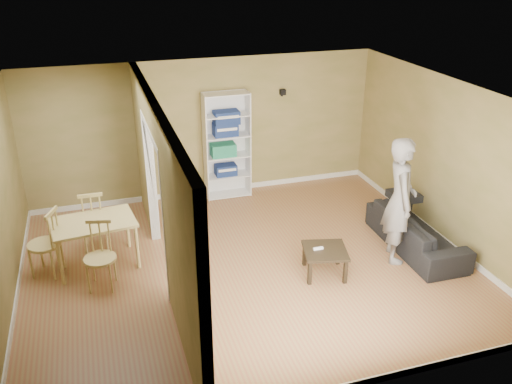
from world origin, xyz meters
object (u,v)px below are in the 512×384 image
(coffee_table, at_px, (325,253))
(chair_far, at_px, (94,219))
(person, at_px, (401,190))
(chair_left, at_px, (44,243))
(sofa, at_px, (417,227))
(chair_near, at_px, (100,257))
(dining_table, at_px, (94,226))
(bookshelf, at_px, (226,145))

(coffee_table, height_order, chair_far, chair_far)
(person, xyz_separation_m, coffee_table, (-1.22, -0.12, -0.79))
(chair_left, bearing_deg, chair_far, 151.46)
(sofa, height_order, person, person)
(coffee_table, xyz_separation_m, chair_far, (-3.15, 1.79, 0.16))
(chair_left, distance_m, chair_near, 0.96)
(person, distance_m, coffee_table, 1.46)
(dining_table, height_order, chair_left, chair_left)
(sofa, xyz_separation_m, chair_near, (-4.80, 0.35, 0.11))
(sofa, height_order, dining_table, sofa)
(person, distance_m, dining_table, 4.54)
(bookshelf, bearing_deg, chair_near, -134.11)
(sofa, distance_m, chair_left, 5.63)
(bookshelf, height_order, dining_table, bookshelf)
(person, distance_m, chair_near, 4.40)
(dining_table, bearing_deg, coffee_table, -21.64)
(sofa, relative_size, bookshelf, 0.98)
(dining_table, bearing_deg, sofa, -11.42)
(chair_left, bearing_deg, sofa, 102.70)
(coffee_table, xyz_separation_m, dining_table, (-3.15, 1.25, 0.31))
(coffee_table, bearing_deg, sofa, 9.13)
(sofa, relative_size, chair_near, 2.02)
(coffee_table, distance_m, chair_far, 3.63)
(dining_table, relative_size, chair_near, 1.20)
(chair_near, xyz_separation_m, chair_far, (-0.04, 1.17, 0.02))
(coffee_table, relative_size, chair_far, 0.60)
(sofa, bearing_deg, chair_left, 81.44)
(chair_near, bearing_deg, chair_far, 106.05)
(chair_left, bearing_deg, chair_near, 73.65)
(person, distance_m, chair_far, 4.72)
(person, relative_size, chair_far, 2.23)
(dining_table, bearing_deg, bookshelf, 37.37)
(chair_near, distance_m, chair_far, 1.17)
(person, bearing_deg, sofa, -51.63)
(dining_table, distance_m, chair_far, 0.56)
(chair_far, bearing_deg, dining_table, 90.47)
(coffee_table, xyz_separation_m, chair_near, (-3.11, 0.62, 0.14))
(coffee_table, bearing_deg, dining_table, 158.36)
(person, height_order, chair_near, person)
(chair_near, height_order, chair_far, chair_far)
(coffee_table, relative_size, chair_near, 0.63)
(chair_left, height_order, chair_far, chair_left)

